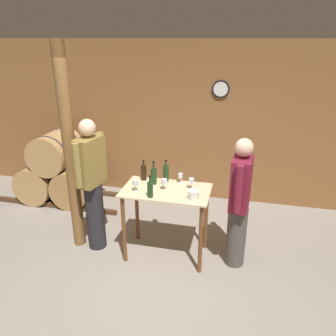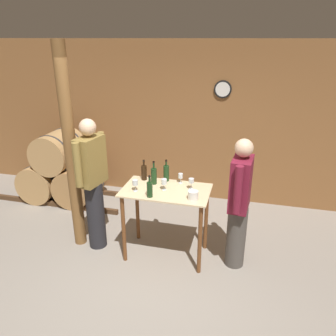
{
  "view_description": "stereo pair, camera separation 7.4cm",
  "coord_description": "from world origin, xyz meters",
  "px_view_note": "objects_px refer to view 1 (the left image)",
  "views": [
    {
      "loc": [
        0.9,
        -2.85,
        2.71
      ],
      "look_at": [
        0.03,
        0.82,
        1.2
      ],
      "focal_mm": 35.0,
      "sensor_mm": 36.0,
      "label": 1
    },
    {
      "loc": [
        0.97,
        -2.83,
        2.71
      ],
      "look_at": [
        0.03,
        0.82,
        1.2
      ],
      "focal_mm": 35.0,
      "sensor_mm": 36.0,
      "label": 2
    }
  ],
  "objects_px": {
    "wooden_post": "(70,153)",
    "wine_bottle_center": "(150,189)",
    "wine_glass_far_side": "(191,181)",
    "wine_bottle_right": "(166,173)",
    "wine_glass_near_right": "(180,176)",
    "ice_bucket": "(194,195)",
    "person_host": "(92,183)",
    "wine_glass_near_left": "(135,183)",
    "wine_glass_near_center": "(164,182)",
    "person_visitor_with_scarf": "(239,202)",
    "wine_bottle_left": "(154,176)",
    "wine_bottle_far_left": "(144,172)"
  },
  "relations": [
    {
      "from": "wooden_post",
      "to": "wine_bottle_center",
      "type": "relative_size",
      "value": 9.84
    },
    {
      "from": "wine_bottle_center",
      "to": "wine_glass_far_side",
      "type": "distance_m",
      "value": 0.55
    },
    {
      "from": "wine_bottle_right",
      "to": "wine_glass_near_right",
      "type": "height_order",
      "value": "wine_bottle_right"
    },
    {
      "from": "wine_bottle_center",
      "to": "ice_bucket",
      "type": "height_order",
      "value": "wine_bottle_center"
    },
    {
      "from": "person_host",
      "to": "wine_bottle_center",
      "type": "bearing_deg",
      "value": -13.14
    },
    {
      "from": "wine_glass_near_left",
      "to": "person_host",
      "type": "relative_size",
      "value": 0.08
    },
    {
      "from": "ice_bucket",
      "to": "wine_glass_far_side",
      "type": "bearing_deg",
      "value": 105.26
    },
    {
      "from": "wine_glass_near_center",
      "to": "ice_bucket",
      "type": "distance_m",
      "value": 0.43
    },
    {
      "from": "wine_glass_near_center",
      "to": "person_visitor_with_scarf",
      "type": "height_order",
      "value": "person_visitor_with_scarf"
    },
    {
      "from": "wooden_post",
      "to": "wine_glass_far_side",
      "type": "xyz_separation_m",
      "value": [
        1.55,
        0.13,
        -0.29
      ]
    },
    {
      "from": "wine_bottle_left",
      "to": "person_host",
      "type": "bearing_deg",
      "value": -167.37
    },
    {
      "from": "wine_glass_far_side",
      "to": "person_host",
      "type": "height_order",
      "value": "person_host"
    },
    {
      "from": "wine_glass_near_center",
      "to": "wine_bottle_far_left",
      "type": "bearing_deg",
      "value": 144.47
    },
    {
      "from": "wine_bottle_far_left",
      "to": "wine_bottle_left",
      "type": "relative_size",
      "value": 0.9
    },
    {
      "from": "wine_bottle_left",
      "to": "wine_bottle_right",
      "type": "xyz_separation_m",
      "value": [
        0.13,
        0.13,
        -0.0
      ]
    },
    {
      "from": "wine_bottle_right",
      "to": "person_visitor_with_scarf",
      "type": "xyz_separation_m",
      "value": [
        0.96,
        -0.25,
        -0.18
      ]
    },
    {
      "from": "wine_glass_far_side",
      "to": "person_visitor_with_scarf",
      "type": "xyz_separation_m",
      "value": [
        0.6,
        -0.08,
        -0.18
      ]
    },
    {
      "from": "wooden_post",
      "to": "ice_bucket",
      "type": "height_order",
      "value": "wooden_post"
    },
    {
      "from": "wine_glass_near_right",
      "to": "wine_glass_far_side",
      "type": "relative_size",
      "value": 0.93
    },
    {
      "from": "wine_glass_near_center",
      "to": "person_visitor_with_scarf",
      "type": "distance_m",
      "value": 0.94
    },
    {
      "from": "ice_bucket",
      "to": "person_host",
      "type": "relative_size",
      "value": 0.07
    },
    {
      "from": "wine_bottle_left",
      "to": "wine_glass_far_side",
      "type": "xyz_separation_m",
      "value": [
        0.49,
        -0.04,
        -0.01
      ]
    },
    {
      "from": "wine_glass_near_center",
      "to": "wine_glass_near_right",
      "type": "xyz_separation_m",
      "value": [
        0.15,
        0.26,
        -0.01
      ]
    },
    {
      "from": "person_host",
      "to": "ice_bucket",
      "type": "bearing_deg",
      "value": -5.57
    },
    {
      "from": "wine_bottle_left",
      "to": "wine_glass_far_side",
      "type": "distance_m",
      "value": 0.5
    },
    {
      "from": "person_visitor_with_scarf",
      "to": "person_host",
      "type": "bearing_deg",
      "value": -178.13
    },
    {
      "from": "ice_bucket",
      "to": "person_visitor_with_scarf",
      "type": "bearing_deg",
      "value": 20.11
    },
    {
      "from": "wine_bottle_far_left",
      "to": "wine_glass_far_side",
      "type": "height_order",
      "value": "wine_bottle_far_left"
    },
    {
      "from": "wine_glass_near_right",
      "to": "person_visitor_with_scarf",
      "type": "xyz_separation_m",
      "value": [
        0.77,
        -0.22,
        -0.16
      ]
    },
    {
      "from": "wooden_post",
      "to": "person_visitor_with_scarf",
      "type": "distance_m",
      "value": 2.2
    },
    {
      "from": "wine_glass_near_center",
      "to": "wine_glass_near_left",
      "type": "bearing_deg",
      "value": -161.09
    },
    {
      "from": "wine_bottle_far_left",
      "to": "wine_bottle_right",
      "type": "relative_size",
      "value": 0.96
    },
    {
      "from": "wine_glass_near_left",
      "to": "person_host",
      "type": "height_order",
      "value": "person_host"
    },
    {
      "from": "wine_bottle_right",
      "to": "wine_glass_near_right",
      "type": "distance_m",
      "value": 0.2
    },
    {
      "from": "wine_bottle_right",
      "to": "wine_glass_near_center",
      "type": "bearing_deg",
      "value": -80.71
    },
    {
      "from": "ice_bucket",
      "to": "wine_bottle_center",
      "type": "bearing_deg",
      "value": -172.78
    },
    {
      "from": "wine_glass_near_left",
      "to": "wine_glass_far_side",
      "type": "relative_size",
      "value": 1.04
    },
    {
      "from": "wine_bottle_far_left",
      "to": "ice_bucket",
      "type": "xyz_separation_m",
      "value": [
        0.73,
        -0.4,
        -0.05
      ]
    },
    {
      "from": "wine_glass_near_right",
      "to": "wine_glass_far_side",
      "type": "distance_m",
      "value": 0.22
    },
    {
      "from": "wine_glass_near_right",
      "to": "ice_bucket",
      "type": "bearing_deg",
      "value": -59.83
    },
    {
      "from": "wooden_post",
      "to": "person_visitor_with_scarf",
      "type": "bearing_deg",
      "value": 1.45
    },
    {
      "from": "person_visitor_with_scarf",
      "to": "ice_bucket",
      "type": "bearing_deg",
      "value": -159.89
    },
    {
      "from": "wine_bottle_center",
      "to": "wine_glass_near_left",
      "type": "xyz_separation_m",
      "value": [
        -0.22,
        0.11,
        0.0
      ]
    },
    {
      "from": "wine_bottle_far_left",
      "to": "wine_bottle_center",
      "type": "bearing_deg",
      "value": -64.33
    },
    {
      "from": "wine_bottle_left",
      "to": "wine_bottle_far_left",
      "type": "bearing_deg",
      "value": 149.79
    },
    {
      "from": "wine_glass_near_center",
      "to": "wooden_post",
      "type": "bearing_deg",
      "value": -178.99
    },
    {
      "from": "wine_glass_near_center",
      "to": "ice_bucket",
      "type": "relative_size",
      "value": 1.2
    },
    {
      "from": "wine_bottle_far_left",
      "to": "wine_bottle_right",
      "type": "bearing_deg",
      "value": 7.13
    },
    {
      "from": "wine_bottle_left",
      "to": "wine_glass_near_left",
      "type": "height_order",
      "value": "wine_bottle_left"
    },
    {
      "from": "wooden_post",
      "to": "person_host",
      "type": "height_order",
      "value": "wooden_post"
    }
  ]
}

